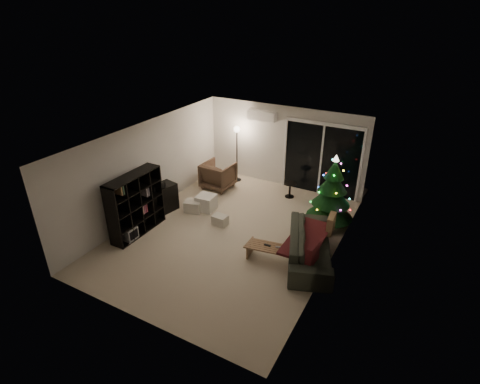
# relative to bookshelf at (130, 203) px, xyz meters

# --- Properties ---
(room) EXTENTS (6.50, 7.51, 2.60)m
(room) POSITION_rel_bookshelf_xyz_m (2.71, 2.52, 0.24)
(room) COLOR beige
(room) RESTS_ON ground
(bookshelf) EXTENTS (0.78, 1.61, 1.56)m
(bookshelf) POSITION_rel_bookshelf_xyz_m (0.00, 0.00, 0.00)
(bookshelf) COLOR black
(bookshelf) RESTS_ON floor
(media_cabinet) EXTENTS (0.69, 1.29, 0.77)m
(media_cabinet) POSITION_rel_bookshelf_xyz_m (0.00, 0.90, -0.40)
(media_cabinet) COLOR black
(media_cabinet) RESTS_ON floor
(stereo) EXTENTS (0.39, 0.46, 0.16)m
(stereo) POSITION_rel_bookshelf_xyz_m (0.00, 0.90, 0.07)
(stereo) COLOR black
(stereo) RESTS_ON media_cabinet
(armchair) EXTENTS (0.90, 0.93, 0.82)m
(armchair) POSITION_rel_bookshelf_xyz_m (0.60, 3.12, -0.37)
(armchair) COLOR #453825
(armchair) RESTS_ON floor
(ottoman) EXTENTS (0.51, 0.51, 0.43)m
(ottoman) POSITION_rel_bookshelf_xyz_m (1.05, 1.77, -0.57)
(ottoman) COLOR silver
(ottoman) RESTS_ON floor
(cardboard_box_a) EXTENTS (0.52, 0.45, 0.32)m
(cardboard_box_a) POSITION_rel_bookshelf_xyz_m (0.79, 1.50, -0.62)
(cardboard_box_a) COLOR beige
(cardboard_box_a) RESTS_ON floor
(cardboard_box_b) EXTENTS (0.39, 0.30, 0.26)m
(cardboard_box_b) POSITION_rel_bookshelf_xyz_m (1.80, 1.26, -0.65)
(cardboard_box_b) COLOR beige
(cardboard_box_b) RESTS_ON floor
(side_table) EXTENTS (0.45, 0.45, 0.45)m
(side_table) POSITION_rel_bookshelf_xyz_m (2.79, 3.58, -0.55)
(side_table) COLOR black
(side_table) RESTS_ON floor
(floor_lamp) EXTENTS (0.28, 0.28, 1.73)m
(floor_lamp) POSITION_rel_bookshelf_xyz_m (0.85, 3.87, 0.09)
(floor_lamp) COLOR black
(floor_lamp) RESTS_ON floor
(sofa) EXTENTS (1.64, 2.48, 0.68)m
(sofa) POSITION_rel_bookshelf_xyz_m (4.30, 1.01, -0.44)
(sofa) COLOR black
(sofa) RESTS_ON floor
(sofa_throw) EXTENTS (0.72, 1.67, 0.06)m
(sofa_throw) POSITION_rel_bookshelf_xyz_m (4.20, 1.01, -0.29)
(sofa_throw) COLOR #3D0E18
(sofa_throw) RESTS_ON sofa
(cushion_a) EXTENTS (0.17, 0.45, 0.44)m
(cushion_a) POSITION_rel_bookshelf_xyz_m (4.55, 1.66, -0.17)
(cushion_a) COLOR brown
(cushion_a) RESTS_ON sofa
(cushion_b) EXTENTS (0.16, 0.45, 0.44)m
(cushion_b) POSITION_rel_bookshelf_xyz_m (4.55, 0.36, -0.17)
(cushion_b) COLOR #3D0E18
(cushion_b) RESTS_ON sofa
(coffee_table) EXTENTS (1.27, 0.61, 0.38)m
(coffee_table) POSITION_rel_bookshelf_xyz_m (3.65, 0.48, -0.59)
(coffee_table) COLOR #916F4A
(coffee_table) RESTS_ON floor
(remote_a) EXTENTS (0.15, 0.05, 0.02)m
(remote_a) POSITION_rel_bookshelf_xyz_m (3.50, 0.48, -0.38)
(remote_a) COLOR black
(remote_a) RESTS_ON coffee_table
(remote_b) EXTENTS (0.15, 0.09, 0.02)m
(remote_b) POSITION_rel_bookshelf_xyz_m (3.75, 0.53, -0.38)
(remote_b) COLOR slate
(remote_b) RESTS_ON coffee_table
(christmas_tree) EXTENTS (1.54, 1.54, 1.91)m
(christmas_tree) POSITION_rel_bookshelf_xyz_m (4.25, 2.66, 0.18)
(christmas_tree) COLOR black
(christmas_tree) RESTS_ON floor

